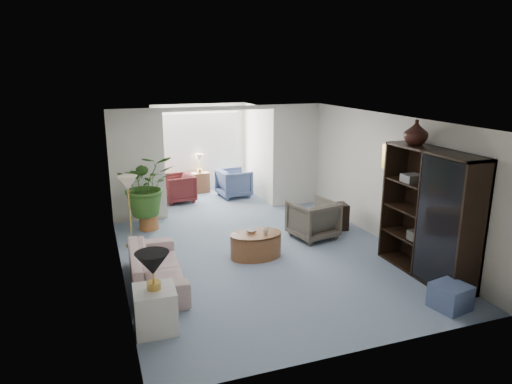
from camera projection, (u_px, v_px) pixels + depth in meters
name	position (u px, v px, depth m)	size (l,w,h in m)	color
floor	(267.00, 259.00, 8.35)	(6.00, 6.00, 0.00)	#8094A9
sunroom_floor	(211.00, 200.00, 12.08)	(2.60, 2.60, 0.00)	#8094A9
back_pier_left	(137.00, 166.00, 10.14)	(1.20, 0.12, 2.50)	white
back_pier_right	(296.00, 155.00, 11.37)	(1.20, 0.12, 2.50)	white
back_header	(220.00, 108.00, 10.44)	(2.60, 0.12, 0.10)	white
window_pane	(200.00, 141.00, 12.70)	(2.20, 0.02, 1.50)	white
window_blinds	(200.00, 141.00, 12.67)	(2.20, 0.02, 1.50)	white
framed_picture	(393.00, 159.00, 8.62)	(0.04, 0.50, 0.40)	beige
sofa	(156.00, 267.00, 7.32)	(1.99, 0.78, 0.58)	beige
end_table	(155.00, 309.00, 6.03)	(0.53, 0.53, 0.59)	silver
table_lamp	(152.00, 264.00, 5.86)	(0.44, 0.44, 0.30)	black
floor_lamp	(128.00, 183.00, 8.64)	(0.36, 0.36, 0.28)	beige
coffee_table	(256.00, 245.00, 8.40)	(0.95, 0.95, 0.45)	brown
coffee_bowl	(252.00, 231.00, 8.41)	(0.20, 0.20, 0.05)	silver
coffee_cup	(266.00, 232.00, 8.29)	(0.11, 0.11, 0.10)	beige
wingback_chair	(313.00, 219.00, 9.31)	(0.82, 0.85, 0.77)	#574F45
side_table_dark	(336.00, 217.00, 9.84)	(0.46, 0.37, 0.55)	black
entertainment_cabinet	(429.00, 214.00, 7.47)	(0.51, 1.89, 2.11)	black
cabinet_urn	(416.00, 132.00, 7.60)	(0.39, 0.39, 0.41)	black
ottoman	(450.00, 296.00, 6.60)	(0.46, 0.46, 0.37)	#4D5B85
plant_pot	(149.00, 222.00, 9.86)	(0.40, 0.40, 0.32)	#A86230
house_plant	(146.00, 185.00, 9.65)	(1.18, 1.02, 1.31)	#346121
sunroom_chair_blue	(234.00, 183.00, 12.32)	(0.79, 0.81, 0.74)	#4D5B85
sunroom_chair_maroon	(178.00, 188.00, 11.84)	(0.76, 0.78, 0.71)	#591E20
sunroom_table	(200.00, 182.00, 12.79)	(0.45, 0.35, 0.55)	brown
shelf_clutter	(424.00, 220.00, 7.52)	(0.30, 1.15, 1.06)	#32302D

